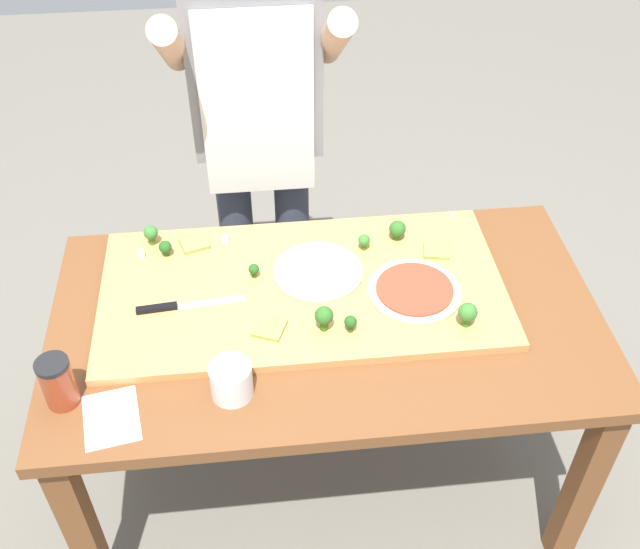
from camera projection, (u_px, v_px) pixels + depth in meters
ground_plane at (325, 472)px, 2.56m from camera, size 8.00×8.00×0.00m
prep_table at (326, 340)px, 2.11m from camera, size 1.50×0.83×0.77m
cutting_board at (303, 288)px, 2.10m from camera, size 1.13×0.58×0.02m
chefs_knife at (175, 306)px, 2.02m from camera, size 0.29×0.05×0.02m
pizza_whole_white_garlic at (318, 271)px, 2.12m from camera, size 0.26×0.26×0.02m
pizza_whole_tomato_red at (414, 290)px, 2.06m from camera, size 0.26×0.26×0.02m
pizza_slice_far_left at (194, 243)px, 2.22m from camera, size 0.10×0.10×0.01m
pizza_slice_center at (436, 250)px, 2.19m from camera, size 0.09×0.09×0.01m
pizza_slice_near_left at (269, 328)px, 1.96m from camera, size 0.10×0.10×0.01m
broccoli_floret_front_mid at (468, 313)px, 1.95m from camera, size 0.05×0.05×0.07m
broccoli_floret_front_left at (254, 270)px, 2.10m from camera, size 0.03×0.03×0.04m
broccoli_floret_center_right at (151, 233)px, 2.20m from camera, size 0.04×0.04×0.06m
broccoli_floret_back_mid at (324, 316)px, 1.94m from camera, size 0.05×0.05×0.07m
broccoli_floret_back_left at (364, 241)px, 2.19m from camera, size 0.04×0.04×0.05m
broccoli_floret_front_right at (165, 247)px, 2.17m from camera, size 0.04×0.04×0.05m
broccoli_floret_back_right at (351, 322)px, 1.94m from camera, size 0.03×0.03×0.05m
broccoli_floret_center_left at (397, 229)px, 2.22m from camera, size 0.05×0.05×0.06m
cheese_crumble_a at (141, 254)px, 2.17m from camera, size 0.02×0.02×0.02m
cheese_crumble_b at (452, 215)px, 2.32m from camera, size 0.02×0.02×0.01m
cheese_crumble_c at (226, 239)px, 2.23m from camera, size 0.02×0.02×0.02m
flour_cup at (231, 382)px, 1.81m from camera, size 0.10×0.10×0.09m
sauce_jar at (58, 382)px, 1.77m from camera, size 0.08×0.08×0.14m
recipe_note at (111, 418)px, 1.78m from camera, size 0.16×0.19×0.00m
cook_center at (258, 118)px, 2.37m from camera, size 0.54×0.39×1.67m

